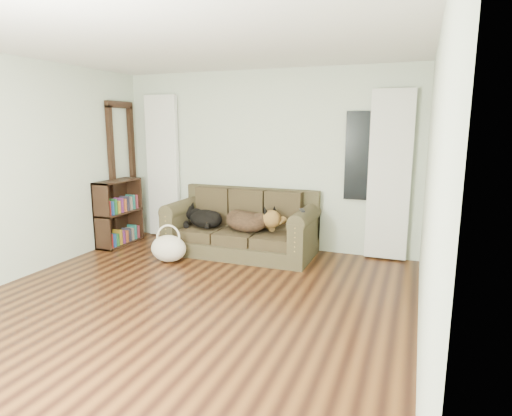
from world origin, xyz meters
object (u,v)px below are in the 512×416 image
(sofa, at_px, (240,223))
(dog_shepherd, at_px, (249,221))
(dog_black_lab, at_px, (203,218))
(tote_bag, at_px, (169,250))
(bookshelf, at_px, (119,212))

(sofa, relative_size, dog_shepherd, 2.97)
(dog_black_lab, bearing_deg, tote_bag, -72.90)
(bookshelf, bearing_deg, dog_black_lab, 4.17)
(sofa, relative_size, tote_bag, 4.20)
(dog_shepherd, xyz_separation_m, bookshelf, (-2.08, -0.17, 0.01))
(dog_shepherd, bearing_deg, tote_bag, 59.99)
(tote_bag, distance_m, bookshelf, 1.31)
(dog_shepherd, bearing_deg, bookshelf, 29.57)
(sofa, height_order, dog_shepherd, sofa)
(dog_black_lab, bearing_deg, sofa, 34.79)
(sofa, bearing_deg, dog_shepherd, -16.36)
(tote_bag, xyz_separation_m, bookshelf, (-1.17, 0.47, 0.34))
(sofa, height_order, tote_bag, sofa)
(sofa, xyz_separation_m, dog_black_lab, (-0.58, -0.02, 0.03))
(tote_bag, bearing_deg, sofa, 42.20)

